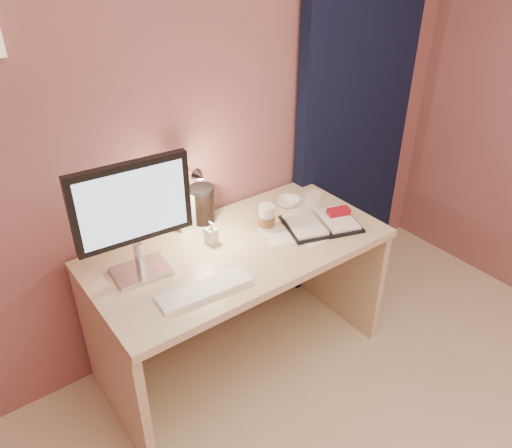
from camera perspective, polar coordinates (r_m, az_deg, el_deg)
room at (r=2.93m, az=10.12°, el=13.26°), size 3.50×3.50×3.50m
desk at (r=2.51m, az=-2.82°, el=-5.98°), size 1.40×0.70×0.73m
monitor at (r=2.05m, az=-13.93°, el=1.55°), size 0.49×0.19×0.52m
keyboard at (r=2.07m, az=-5.89°, el=-7.44°), size 0.41×0.15×0.02m
planner at (r=2.50m, az=7.61°, el=0.21°), size 0.42×0.37×0.06m
paper_a at (r=2.40m, az=6.31°, el=-1.47°), size 0.14×0.14×0.00m
paper_b at (r=2.68m, az=4.64°, el=2.41°), size 0.17×0.17×0.00m
paper_c at (r=2.40m, az=3.18°, el=-1.28°), size 0.22×0.22×0.00m
coffee_cup at (r=2.42m, az=1.22°, el=0.64°), size 0.08×0.08×0.13m
clear_cup at (r=2.53m, az=6.46°, el=2.13°), size 0.08×0.08×0.14m
bowl at (r=2.65m, az=3.74°, el=2.51°), size 0.15×0.15×0.04m
lotion_bottle at (r=2.33m, az=-5.16°, el=-0.95°), size 0.06×0.06×0.11m
dark_jar at (r=2.49m, az=-6.14°, el=2.04°), size 0.12×0.12×0.17m
product_box at (r=2.46m, az=-8.23°, el=1.50°), size 0.12×0.11×0.17m
desk_lamp at (r=2.33m, az=-7.46°, el=3.52°), size 0.09×0.22×0.35m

